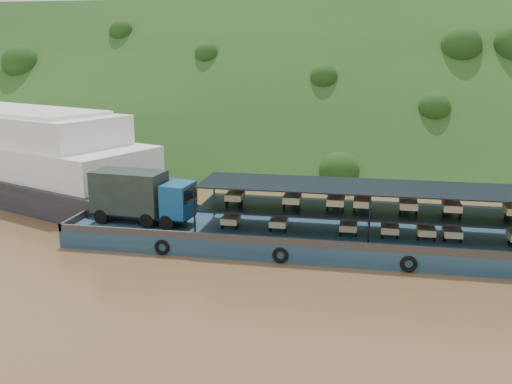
# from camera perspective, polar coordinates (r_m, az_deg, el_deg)

# --- Properties ---
(ground) EXTENTS (160.00, 160.00, 0.00)m
(ground) POSITION_cam_1_polar(r_m,az_deg,el_deg) (39.74, 2.01, -5.64)
(ground) COLOR brown
(ground) RESTS_ON ground
(hillside) EXTENTS (140.00, 39.60, 39.60)m
(hillside) POSITION_cam_1_polar(r_m,az_deg,el_deg) (74.42, 6.43, 3.54)
(hillside) COLOR #173B15
(hillside) RESTS_ON ground
(cargo_barge) EXTENTS (35.00, 7.18, 4.94)m
(cargo_barge) POSITION_cam_1_polar(r_m,az_deg,el_deg) (39.78, 4.03, -3.75)
(cargo_barge) COLOR #15314B
(cargo_barge) RESTS_ON ground
(passenger_ferry) EXTENTS (40.75, 24.42, 8.09)m
(passenger_ferry) POSITION_cam_1_polar(r_m,az_deg,el_deg) (61.18, -23.92, 3.51)
(passenger_ferry) COLOR black
(passenger_ferry) RESTS_ON ground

